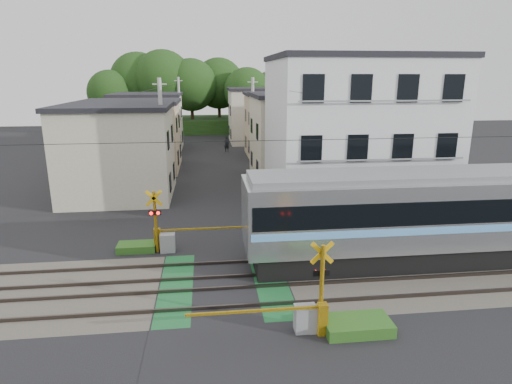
{
  "coord_description": "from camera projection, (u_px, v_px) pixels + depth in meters",
  "views": [
    {
      "loc": [
        -0.54,
        -15.7,
        8.11
      ],
      "look_at": [
        1.89,
        5.0,
        2.44
      ],
      "focal_mm": 30.0,
      "sensor_mm": 36.0,
      "label": 1
    }
  ],
  "objects": [
    {
      "name": "pedestrian",
      "position": [
        227.0,
        144.0,
        46.9
      ],
      "size": [
        0.75,
        0.64,
        1.75
      ],
      "primitive_type": "imported",
      "rotation": [
        0.0,
        0.0,
        3.55
      ],
      "color": "black",
      "rests_on": "ground"
    },
    {
      "name": "weed_patches",
      "position": [
        267.0,
        278.0,
        17.3
      ],
      "size": [
        10.25,
        8.8,
        0.4
      ],
      "color": "#2D5E1E",
      "rests_on": "ground"
    },
    {
      "name": "apartment_block",
      "position": [
        355.0,
        134.0,
        26.07
      ],
      "size": [
        10.2,
        8.36,
        9.3
      ],
      "color": "silver",
      "rests_on": "ground"
    },
    {
      "name": "houses_row",
      "position": [
        214.0,
        128.0,
        41.25
      ],
      "size": [
        22.07,
        31.35,
        6.8
      ],
      "color": "beige",
      "rests_on": "ground"
    },
    {
      "name": "utility_poles",
      "position": [
        200.0,
        123.0,
        38.09
      ],
      "size": [
        7.9,
        42.0,
        8.0
      ],
      "color": "#A5A5A0",
      "rests_on": "ground"
    },
    {
      "name": "commuter_train",
      "position": [
        467.0,
        213.0,
        19.04
      ],
      "size": [
        19.99,
        3.15,
        4.15
      ],
      "color": "black",
      "rests_on": "ground"
    },
    {
      "name": "crossing_signal_far",
      "position": [
        166.0,
        237.0,
        20.26
      ],
      "size": [
        4.74,
        0.65,
        3.09
      ],
      "color": "#E5A90C",
      "rests_on": "ground"
    },
    {
      "name": "catenary",
      "position": [
        373.0,
        191.0,
        16.97
      ],
      "size": [
        60.0,
        5.04,
        7.0
      ],
      "color": "#2D2D33",
      "rests_on": "ground"
    },
    {
      "name": "crossing_signal_near",
      "position": [
        308.0,
        312.0,
        13.84
      ],
      "size": [
        4.74,
        0.65,
        3.09
      ],
      "color": "#E5A90C",
      "rests_on": "ground"
    },
    {
      "name": "track_bed",
      "position": [
        224.0,
        283.0,
        17.23
      ],
      "size": [
        120.0,
        120.0,
        0.14
      ],
      "color": "#47423A",
      "rests_on": "ground"
    },
    {
      "name": "ground",
      "position": [
        224.0,
        284.0,
        17.24
      ],
      "size": [
        120.0,
        120.0,
        0.0
      ],
      "primitive_type": "plane",
      "color": "black"
    },
    {
      "name": "tree_hill",
      "position": [
        197.0,
        94.0,
        62.39
      ],
      "size": [
        40.0,
        12.44,
        11.75
      ],
      "color": "#1D3D14",
      "rests_on": "ground"
    }
  ]
}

